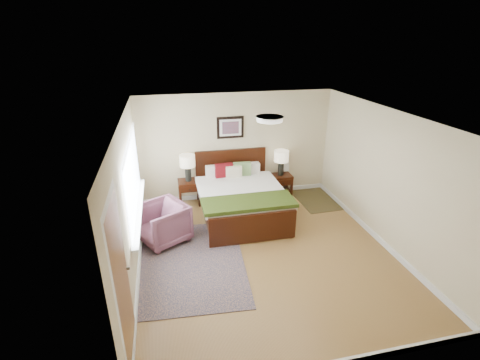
{
  "coord_description": "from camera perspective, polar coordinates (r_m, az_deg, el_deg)",
  "views": [
    {
      "loc": [
        -1.62,
        -5.13,
        3.68
      ],
      "look_at": [
        -0.26,
        0.97,
        1.05
      ],
      "focal_mm": 26.0,
      "sensor_mm": 36.0,
      "label": 1
    }
  ],
  "objects": [
    {
      "name": "front_wall",
      "position": [
        3.93,
        15.48,
        -16.41
      ],
      "size": [
        4.5,
        0.04,
        2.5
      ],
      "primitive_type": "cube",
      "color": "#C7BC90",
      "rests_on": "ground"
    },
    {
      "name": "nightstand_left",
      "position": [
        8.06,
        -8.37,
        -0.98
      ],
      "size": [
        0.49,
        0.44,
        0.58
      ],
      "color": "#331407",
      "rests_on": "ground"
    },
    {
      "name": "left_wall",
      "position": [
        5.71,
        -17.72,
        -3.54
      ],
      "size": [
        0.04,
        5.0,
        2.5
      ],
      "primitive_type": "cube",
      "color": "#C7BC90",
      "rests_on": "ground"
    },
    {
      "name": "window",
      "position": [
        6.29,
        -16.95,
        0.31
      ],
      "size": [
        0.11,
        2.72,
        1.32
      ],
      "color": "silver",
      "rests_on": "left_wall"
    },
    {
      "name": "nightstand_right",
      "position": [
        8.53,
        6.64,
        -0.43
      ],
      "size": [
        0.53,
        0.4,
        0.53
      ],
      "color": "#331407",
      "rests_on": "ground"
    },
    {
      "name": "rug_persian",
      "position": [
        6.29,
        -7.98,
        -13.18
      ],
      "size": [
        1.99,
        2.69,
        0.01
      ],
      "primitive_type": "cube",
      "rotation": [
        0.0,
        0.0,
        -0.07
      ],
      "color": "#0B1A3A",
      "rests_on": "ground"
    },
    {
      "name": "ceiling",
      "position": [
        5.5,
        4.89,
        10.36
      ],
      "size": [
        4.5,
        5.0,
        0.02
      ],
      "primitive_type": "cube",
      "color": "white",
      "rests_on": "back_wall"
    },
    {
      "name": "armchair",
      "position": [
        6.76,
        -12.6,
        -6.94
      ],
      "size": [
        1.14,
        1.13,
        0.77
      ],
      "primitive_type": "imported",
      "rotation": [
        0.0,
        0.0,
        -1.07
      ],
      "color": "brown",
      "rests_on": "ground"
    },
    {
      "name": "lamp_right",
      "position": [
        8.32,
        6.8,
        3.57
      ],
      "size": [
        0.34,
        0.34,
        0.61
      ],
      "color": "black",
      "rests_on": "nightstand_right"
    },
    {
      "name": "right_wall",
      "position": [
        6.87,
        22.76,
        0.23
      ],
      "size": [
        0.04,
        5.0,
        2.5
      ],
      "primitive_type": "cube",
      "color": "#C7BC90",
      "rests_on": "ground"
    },
    {
      "name": "floor",
      "position": [
        6.52,
        4.14,
        -11.64
      ],
      "size": [
        5.0,
        5.0,
        0.0
      ],
      "primitive_type": "plane",
      "color": "olive",
      "rests_on": "ground"
    },
    {
      "name": "wall_art",
      "position": [
        7.98,
        -1.59,
        8.61
      ],
      "size": [
        0.62,
        0.05,
        0.5
      ],
      "color": "black",
      "rests_on": "back_wall"
    },
    {
      "name": "bed",
      "position": [
        7.41,
        0.06,
        -2.22
      ],
      "size": [
        1.8,
        2.19,
        1.18
      ],
      "color": "#331407",
      "rests_on": "ground"
    },
    {
      "name": "door",
      "position": [
        4.31,
        -18.76,
        -15.86
      ],
      "size": [
        0.06,
        1.0,
        2.18
      ],
      "color": "silver",
      "rests_on": "ground"
    },
    {
      "name": "rug_navy",
      "position": [
        8.55,
        12.34,
        -3.18
      ],
      "size": [
        0.88,
        1.29,
        0.01
      ],
      "primitive_type": "cube",
      "rotation": [
        0.0,
        0.0,
        0.03
      ],
      "color": "black",
      "rests_on": "ground"
    },
    {
      "name": "back_wall",
      "position": [
        8.17,
        -0.59,
        5.52
      ],
      "size": [
        4.5,
        0.04,
        2.5
      ],
      "primitive_type": "cube",
      "color": "#C7BC90",
      "rests_on": "ground"
    },
    {
      "name": "ceil_fixture",
      "position": [
        5.51,
        4.87,
        10.0
      ],
      "size": [
        0.44,
        0.44,
        0.08
      ],
      "color": "white",
      "rests_on": "ceiling"
    },
    {
      "name": "lamp_left",
      "position": [
        7.88,
        -8.61,
        2.75
      ],
      "size": [
        0.34,
        0.34,
        0.61
      ],
      "color": "black",
      "rests_on": "nightstand_left"
    }
  ]
}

